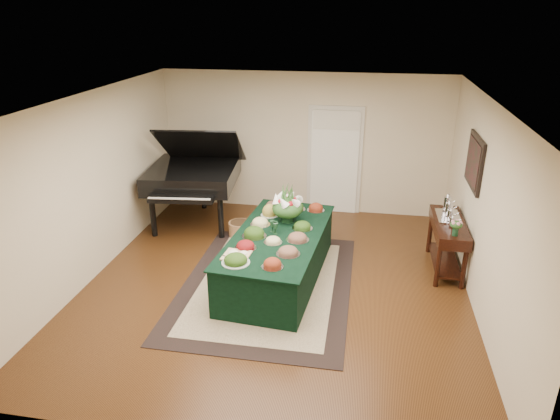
% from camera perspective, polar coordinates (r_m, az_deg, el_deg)
% --- Properties ---
extents(ground, '(6.00, 6.00, 0.00)m').
position_cam_1_polar(ground, '(7.48, -0.40, -8.33)').
color(ground, black).
rests_on(ground, ground).
extents(area_rug, '(2.43, 3.40, 0.01)m').
position_cam_1_polar(area_rug, '(7.44, -1.50, -8.49)').
color(area_rug, black).
rests_on(area_rug, ground).
extents(kitchen_doorway, '(1.05, 0.07, 2.10)m').
position_cam_1_polar(kitchen_doorway, '(9.73, 6.24, 5.50)').
color(kitchen_doorway, beige).
rests_on(kitchen_doorway, ground).
extents(buffet_table, '(1.46, 2.72, 0.73)m').
position_cam_1_polar(buffet_table, '(7.43, -0.21, -5.30)').
color(buffet_table, black).
rests_on(buffet_table, ground).
extents(food_platters, '(1.16, 2.29, 0.15)m').
position_cam_1_polar(food_platters, '(7.26, -0.65, -2.38)').
color(food_platters, silver).
rests_on(food_platters, buffet_table).
extents(cutting_board, '(0.37, 0.37, 0.10)m').
position_cam_1_polar(cutting_board, '(6.67, -4.95, -4.94)').
color(cutting_board, tan).
rests_on(cutting_board, buffet_table).
extents(green_goblets, '(0.14, 0.14, 0.18)m').
position_cam_1_polar(green_goblets, '(7.27, -0.66, -1.99)').
color(green_goblets, '#15351E').
rests_on(green_goblets, buffet_table).
extents(floral_centerpiece, '(0.49, 0.49, 0.49)m').
position_cam_1_polar(floral_centerpiece, '(7.58, 0.85, 0.67)').
color(floral_centerpiece, '#15351E').
rests_on(floral_centerpiece, buffet_table).
extents(grand_piano, '(1.78, 2.00, 1.87)m').
position_cam_1_polar(grand_piano, '(9.28, -9.86, 4.02)').
color(grand_piano, black).
rests_on(grand_piano, ground).
extents(wicker_basket, '(0.40, 0.40, 0.25)m').
position_cam_1_polar(wicker_basket, '(8.93, -4.60, -2.17)').
color(wicker_basket, '#90603A').
rests_on(wicker_basket, ground).
extents(mahogany_sideboard, '(0.45, 1.34, 0.81)m').
position_cam_1_polar(mahogany_sideboard, '(8.00, 18.67, -2.43)').
color(mahogany_sideboard, black).
rests_on(mahogany_sideboard, ground).
extents(tea_service, '(0.34, 0.74, 0.30)m').
position_cam_1_polar(tea_service, '(8.02, 18.80, -0.07)').
color(tea_service, silver).
rests_on(tea_service, mahogany_sideboard).
extents(pink_bouquet, '(0.19, 0.19, 0.24)m').
position_cam_1_polar(pink_bouquet, '(7.41, 19.49, -1.65)').
color(pink_bouquet, '#15351E').
rests_on(pink_bouquet, mahogany_sideboard).
extents(wall_painting, '(0.05, 0.95, 0.75)m').
position_cam_1_polar(wall_painting, '(7.66, 21.33, 5.14)').
color(wall_painting, black).
rests_on(wall_painting, ground).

